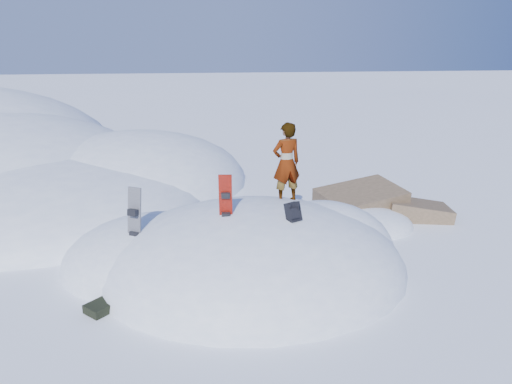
{
  "coord_description": "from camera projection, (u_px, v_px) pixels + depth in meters",
  "views": [
    {
      "loc": [
        -1.07,
        -10.3,
        5.18
      ],
      "look_at": [
        0.11,
        0.3,
        1.78
      ],
      "focal_mm": 35.0,
      "sensor_mm": 36.0,
      "label": 1
    }
  ],
  "objects": [
    {
      "name": "snowboard_red",
      "position": [
        226.0,
        207.0,
        10.62
      ],
      "size": [
        0.3,
        0.22,
        1.51
      ],
      "rotation": [
        0.0,
        0.0,
        -0.1
      ],
      "color": "red",
      "rests_on": "snow_mound"
    },
    {
      "name": "gear_pile",
      "position": [
        106.0,
        305.0,
        9.76
      ],
      "size": [
        0.86,
        0.76,
        0.22
      ],
      "rotation": [
        0.0,
        0.0,
        0.81
      ],
      "color": "black",
      "rests_on": "ground"
    },
    {
      "name": "ground",
      "position": [
        253.0,
        270.0,
        11.44
      ],
      "size": [
        120.0,
        120.0,
        0.0
      ],
      "primitive_type": "plane",
      "color": "white",
      "rests_on": "ground"
    },
    {
      "name": "backpack",
      "position": [
        293.0,
        212.0,
        10.47
      ],
      "size": [
        0.4,
        0.44,
        0.48
      ],
      "rotation": [
        0.0,
        0.0,
        0.51
      ],
      "color": "black",
      "rests_on": "snow_mound"
    },
    {
      "name": "snowboard_dark",
      "position": [
        134.0,
        226.0,
        10.8
      ],
      "size": [
        0.42,
        0.4,
        1.71
      ],
      "rotation": [
        0.0,
        0.0,
        -0.5
      ],
      "color": "black",
      "rests_on": "snow_mound"
    },
    {
      "name": "rock_outcrop",
      "position": [
        368.0,
        217.0,
        14.67
      ],
      "size": [
        4.68,
        4.41,
        1.68
      ],
      "color": "brown",
      "rests_on": "ground"
    },
    {
      "name": "snow_mound",
      "position": [
        244.0,
        266.0,
        11.65
      ],
      "size": [
        8.0,
        6.0,
        3.0
      ],
      "color": "white",
      "rests_on": "ground"
    },
    {
      "name": "person",
      "position": [
        286.0,
        163.0,
        11.83
      ],
      "size": [
        0.81,
        0.64,
        1.95
      ],
      "primitive_type": "imported",
      "rotation": [
        0.0,
        0.0,
        3.42
      ],
      "color": "slate",
      "rests_on": "snow_mound"
    }
  ]
}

